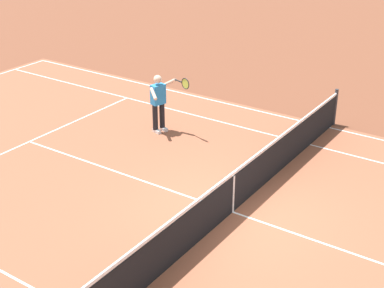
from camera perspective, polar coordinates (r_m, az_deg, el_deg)
ground_plane at (r=12.17m, az=4.11°, el=-6.89°), size 60.00×60.00×0.00m
court_slab at (r=12.17m, az=4.11°, el=-6.88°), size 24.20×11.40×0.00m
court_line_markings at (r=12.17m, az=4.11°, el=-6.87°), size 23.85×11.05×0.01m
tennis_net at (r=11.92m, az=4.18°, el=-4.88°), size 0.10×11.70×1.08m
tennis_player_near at (r=15.63m, az=-3.34°, el=4.44°), size 1.17×0.75×1.70m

